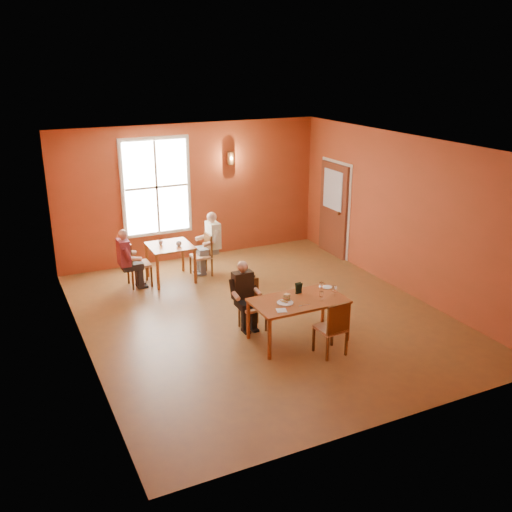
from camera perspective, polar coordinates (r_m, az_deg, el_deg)
name	(u,v)px	position (r m, az deg, el deg)	size (l,w,h in m)	color
ground	(261,315)	(10.14, 0.49, -5.94)	(6.00, 7.00, 0.01)	brown
wall_back	(192,192)	(12.73, -6.46, 6.37)	(6.00, 0.04, 3.00)	brown
wall_front	(393,315)	(6.84, 13.58, -5.73)	(6.00, 0.04, 3.00)	brown
wall_left	(78,260)	(8.77, -17.38, -0.42)	(0.04, 7.00, 3.00)	brown
wall_right	(403,214)	(11.19, 14.48, 4.07)	(0.04, 7.00, 3.00)	brown
ceiling	(261,145)	(9.27, 0.54, 11.07)	(6.00, 7.00, 0.04)	white
window	(156,187)	(12.41, -9.93, 6.81)	(1.36, 0.10, 1.96)	white
door	(333,210)	(13.05, 7.71, 4.61)	(0.12, 1.04, 2.10)	maroon
wall_sconce	(230,158)	(12.82, -2.58, 9.76)	(0.16, 0.16, 0.28)	brown
main_table	(298,320)	(9.20, 4.22, -6.36)	(1.49, 0.84, 0.70)	brown
chair_diner_main	(253,306)	(9.49, -0.35, -5.02)	(0.37, 0.37, 0.84)	#4B2514
diner_main	(253,299)	(9.40, -0.27, -4.33)	(0.45, 0.45, 1.11)	#37251D
chair_empty	(330,327)	(8.80, 7.46, -7.06)	(0.39, 0.39, 0.89)	brown
plate_food	(285,302)	(8.91, 2.93, -4.64)	(0.26, 0.26, 0.03)	silver
sandwich	(287,298)	(8.98, 3.09, -4.22)	(0.08, 0.08, 0.10)	#DBB65E
goblet_a	(321,287)	(9.35, 6.54, -3.08)	(0.07, 0.07, 0.18)	white
goblet_b	(334,290)	(9.24, 7.83, -3.43)	(0.07, 0.07, 0.18)	white
goblet_c	(321,296)	(9.04, 6.55, -3.95)	(0.07, 0.07, 0.16)	white
menu_stand	(299,288)	(9.26, 4.28, -3.22)	(0.11, 0.05, 0.18)	black
knife	(304,305)	(8.86, 4.83, -4.93)	(0.18, 0.01, 0.00)	silver
napkin	(281,310)	(8.67, 2.57, -5.45)	(0.15, 0.15, 0.01)	white
side_plate	(327,287)	(9.57, 7.10, -3.10)	(0.17, 0.17, 0.01)	silver
second_table	(171,263)	(11.69, -8.52, -0.66)	(0.85, 0.85, 0.75)	brown
chair_diner_white	(201,255)	(11.86, -5.54, 0.07)	(0.38, 0.38, 0.87)	brown
diner_white	(202,246)	(11.81, -5.44, 0.98)	(0.50, 0.50, 1.26)	silver
chair_diner_maroon	(139,263)	(11.50, -11.63, -0.70)	(0.41, 0.41, 0.94)	#4C2517
diner_maroon	(137,258)	(11.46, -11.81, -0.15)	(0.47, 0.47, 1.18)	#4F0F15
cup_a	(179,244)	(11.47, -7.72, 1.20)	(0.11, 0.11, 0.09)	white
cup_b	(161,243)	(11.60, -9.50, 1.31)	(0.09, 0.09, 0.09)	white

